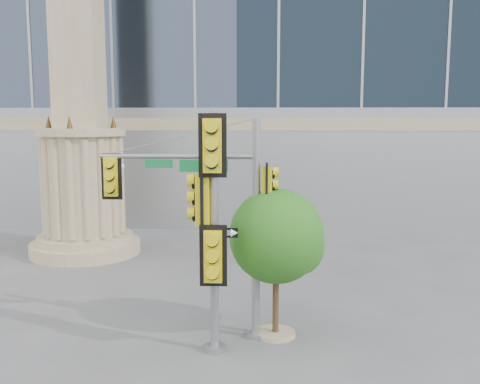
{
  "coord_description": "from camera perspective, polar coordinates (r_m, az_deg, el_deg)",
  "views": [
    {
      "loc": [
        1.03,
        -12.15,
        5.45
      ],
      "look_at": [
        0.56,
        2.0,
        3.52
      ],
      "focal_mm": 40.0,
      "sensor_mm": 36.0,
      "label": 1
    }
  ],
  "objects": [
    {
      "name": "monument",
      "position": [
        22.29,
        -16.64,
        7.63
      ],
      "size": [
        4.4,
        4.4,
        16.6
      ],
      "color": "tan",
      "rests_on": "ground"
    },
    {
      "name": "main_signal_pole",
      "position": [
        13.08,
        -2.6,
        -1.3
      ],
      "size": [
        4.24,
        0.51,
        5.47
      ],
      "rotation": [
        0.0,
        0.0,
        -0.02
      ],
      "color": "slate",
      "rests_on": "ground"
    },
    {
      "name": "secondary_signal_pole",
      "position": [
        12.13,
        -3.13,
        -2.3
      ],
      "size": [
        0.96,
        0.72,
        5.67
      ],
      "rotation": [
        0.0,
        0.0,
        -0.01
      ],
      "color": "slate",
      "rests_on": "ground"
    },
    {
      "name": "ground",
      "position": [
        13.36,
        -2.8,
        -16.31
      ],
      "size": [
        120.0,
        120.0,
        0.0
      ],
      "primitive_type": "plane",
      "color": "#545456",
      "rests_on": "ground"
    },
    {
      "name": "street_tree",
      "position": [
        13.33,
        4.08,
        -5.13
      ],
      "size": [
        2.41,
        2.36,
        3.76
      ],
      "color": "tan",
      "rests_on": "ground"
    }
  ]
}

